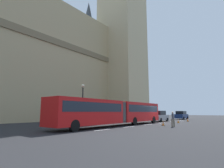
{
  "coord_description": "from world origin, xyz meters",
  "views": [
    {
      "loc": [
        -25.81,
        -11.27,
        1.63
      ],
      "look_at": [
        -3.89,
        5.68,
        5.87
      ],
      "focal_mm": 29.47,
      "sensor_mm": 36.0,
      "label": 1
    }
  ],
  "objects_px": {
    "articulated_bus": "(117,111)",
    "sedan_trailing": "(181,115)",
    "sedan_lead": "(159,116)",
    "traffic_cone_middle": "(178,121)",
    "traffic_cone_west": "(163,123)",
    "traffic_cone_east": "(188,120)",
    "pedestrian_near_cones": "(173,119)",
    "street_lamp": "(83,101)"
  },
  "relations": [
    {
      "from": "articulated_bus",
      "to": "sedan_trailing",
      "type": "height_order",
      "value": "articulated_bus"
    },
    {
      "from": "sedan_lead",
      "to": "traffic_cone_middle",
      "type": "relative_size",
      "value": 7.59
    },
    {
      "from": "traffic_cone_west",
      "to": "sedan_trailing",
      "type": "bearing_deg",
      "value": 11.54
    },
    {
      "from": "sedan_trailing",
      "to": "traffic_cone_east",
      "type": "xyz_separation_m",
      "value": [
        -9.05,
        -3.84,
        -0.63
      ]
    },
    {
      "from": "traffic_cone_west",
      "to": "pedestrian_near_cones",
      "type": "xyz_separation_m",
      "value": [
        -1.09,
        -1.6,
        0.63
      ]
    },
    {
      "from": "articulated_bus",
      "to": "traffic_cone_east",
      "type": "bearing_deg",
      "value": -13.83
    },
    {
      "from": "sedan_lead",
      "to": "traffic_cone_east",
      "type": "bearing_deg",
      "value": -52.8
    },
    {
      "from": "traffic_cone_west",
      "to": "pedestrian_near_cones",
      "type": "bearing_deg",
      "value": -124.32
    },
    {
      "from": "sedan_trailing",
      "to": "traffic_cone_middle",
      "type": "xyz_separation_m",
      "value": [
        -14.35,
        -3.92,
        -0.63
      ]
    },
    {
      "from": "articulated_bus",
      "to": "traffic_cone_east",
      "type": "distance_m",
      "value": 16.16
    },
    {
      "from": "street_lamp",
      "to": "pedestrian_near_cones",
      "type": "relative_size",
      "value": 3.12
    },
    {
      "from": "articulated_bus",
      "to": "traffic_cone_west",
      "type": "xyz_separation_m",
      "value": [
        3.63,
        -4.31,
        -1.46
      ]
    },
    {
      "from": "sedan_lead",
      "to": "pedestrian_near_cones",
      "type": "bearing_deg",
      "value": -149.36
    },
    {
      "from": "traffic_cone_east",
      "to": "articulated_bus",
      "type": "bearing_deg",
      "value": 166.17
    },
    {
      "from": "traffic_cone_east",
      "to": "pedestrian_near_cones",
      "type": "height_order",
      "value": "pedestrian_near_cones"
    },
    {
      "from": "traffic_cone_middle",
      "to": "pedestrian_near_cones",
      "type": "xyz_separation_m",
      "value": [
        -7.79,
        -1.98,
        0.63
      ]
    },
    {
      "from": "traffic_cone_middle",
      "to": "traffic_cone_east",
      "type": "bearing_deg",
      "value": 0.93
    },
    {
      "from": "traffic_cone_east",
      "to": "street_lamp",
      "type": "height_order",
      "value": "street_lamp"
    },
    {
      "from": "sedan_trailing",
      "to": "traffic_cone_west",
      "type": "distance_m",
      "value": 21.49
    },
    {
      "from": "sedan_trailing",
      "to": "street_lamp",
      "type": "bearing_deg",
      "value": 170.16
    },
    {
      "from": "traffic_cone_west",
      "to": "pedestrian_near_cones",
      "type": "distance_m",
      "value": 2.04
    },
    {
      "from": "traffic_cone_middle",
      "to": "pedestrian_near_cones",
      "type": "bearing_deg",
      "value": -165.76
    },
    {
      "from": "sedan_lead",
      "to": "sedan_trailing",
      "type": "bearing_deg",
      "value": -0.43
    },
    {
      "from": "sedan_lead",
      "to": "street_lamp",
      "type": "height_order",
      "value": "street_lamp"
    },
    {
      "from": "articulated_bus",
      "to": "traffic_cone_middle",
      "type": "height_order",
      "value": "articulated_bus"
    },
    {
      "from": "sedan_lead",
      "to": "pedestrian_near_cones",
      "type": "distance_m",
      "value": 11.76
    },
    {
      "from": "traffic_cone_middle",
      "to": "traffic_cone_east",
      "type": "relative_size",
      "value": 1.0
    },
    {
      "from": "sedan_lead",
      "to": "street_lamp",
      "type": "bearing_deg",
      "value": 162.47
    },
    {
      "from": "sedan_trailing",
      "to": "street_lamp",
      "type": "distance_m",
      "value": 26.52
    },
    {
      "from": "traffic_cone_west",
      "to": "traffic_cone_middle",
      "type": "height_order",
      "value": "same"
    },
    {
      "from": "street_lamp",
      "to": "traffic_cone_middle",
      "type": "bearing_deg",
      "value": -35.81
    },
    {
      "from": "articulated_bus",
      "to": "traffic_cone_middle",
      "type": "bearing_deg",
      "value": -20.85
    },
    {
      "from": "street_lamp",
      "to": "sedan_trailing",
      "type": "bearing_deg",
      "value": -9.84
    },
    {
      "from": "pedestrian_near_cones",
      "to": "sedan_lead",
      "type": "bearing_deg",
      "value": 30.64
    },
    {
      "from": "traffic_cone_west",
      "to": "articulated_bus",
      "type": "bearing_deg",
      "value": 130.09
    },
    {
      "from": "articulated_bus",
      "to": "sedan_lead",
      "type": "xyz_separation_m",
      "value": [
        12.65,
        0.08,
        -0.83
      ]
    },
    {
      "from": "articulated_bus",
      "to": "street_lamp",
      "type": "xyz_separation_m",
      "value": [
        -1.37,
        4.51,
        1.31
      ]
    },
    {
      "from": "traffic_cone_middle",
      "to": "articulated_bus",
      "type": "bearing_deg",
      "value": 159.15
    },
    {
      "from": "traffic_cone_east",
      "to": "sedan_trailing",
      "type": "bearing_deg",
      "value": 22.97
    },
    {
      "from": "traffic_cone_middle",
      "to": "pedestrian_near_cones",
      "type": "distance_m",
      "value": 8.07
    },
    {
      "from": "sedan_lead",
      "to": "street_lamp",
      "type": "distance_m",
      "value": 14.86
    },
    {
      "from": "traffic_cone_west",
      "to": "pedestrian_near_cones",
      "type": "height_order",
      "value": "pedestrian_near_cones"
    }
  ]
}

